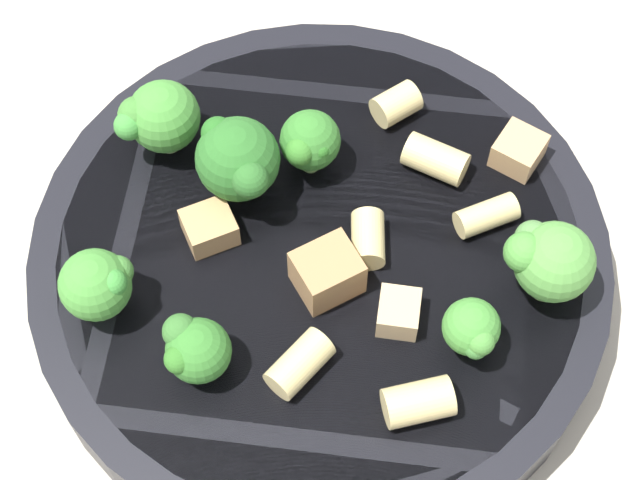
{
  "coord_description": "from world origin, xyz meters",
  "views": [
    {
      "loc": [
        0.11,
        -0.2,
        0.46
      ],
      "look_at": [
        0.0,
        0.0,
        0.05
      ],
      "focal_mm": 60.0,
      "sensor_mm": 36.0,
      "label": 1
    }
  ],
  "objects_px": {
    "broccoli_floret_6": "(238,159)",
    "chicken_chunk_3": "(519,151)",
    "broccoli_floret_2": "(195,349)",
    "broccoli_floret_3": "(549,260)",
    "broccoli_floret_1": "(472,330)",
    "chicken_chunk_1": "(209,227)",
    "pasta_bowl": "(320,266)",
    "rigatoni_5": "(436,159)",
    "chicken_chunk_0": "(327,273)",
    "rigatoni_0": "(418,402)",
    "broccoli_floret_0": "(159,116)",
    "rigatoni_4": "(396,104)",
    "rigatoni_2": "(486,215)",
    "broccoli_floret_4": "(98,284)",
    "chicken_chunk_2": "(399,313)",
    "rigatoni_3": "(300,364)",
    "rigatoni_1": "(368,239)",
    "broccoli_floret_5": "(310,142)"
  },
  "relations": [
    {
      "from": "broccoli_floret_6",
      "to": "chicken_chunk_2",
      "type": "height_order",
      "value": "broccoli_floret_6"
    },
    {
      "from": "broccoli_floret_1",
      "to": "rigatoni_4",
      "type": "height_order",
      "value": "broccoli_floret_1"
    },
    {
      "from": "broccoli_floret_6",
      "to": "chicken_chunk_2",
      "type": "bearing_deg",
      "value": -13.39
    },
    {
      "from": "broccoli_floret_5",
      "to": "rigatoni_2",
      "type": "xyz_separation_m",
      "value": [
        0.09,
        0.01,
        -0.01
      ]
    },
    {
      "from": "chicken_chunk_3",
      "to": "broccoli_floret_5",
      "type": "bearing_deg",
      "value": -147.71
    },
    {
      "from": "broccoli_floret_1",
      "to": "rigatoni_1",
      "type": "xyz_separation_m",
      "value": [
        -0.06,
        0.02,
        -0.01
      ]
    },
    {
      "from": "broccoli_floret_3",
      "to": "rigatoni_2",
      "type": "distance_m",
      "value": 0.05
    },
    {
      "from": "chicken_chunk_2",
      "to": "rigatoni_3",
      "type": "bearing_deg",
      "value": -120.86
    },
    {
      "from": "broccoli_floret_0",
      "to": "chicken_chunk_3",
      "type": "xyz_separation_m",
      "value": [
        0.15,
        0.08,
        -0.02
      ]
    },
    {
      "from": "pasta_bowl",
      "to": "broccoli_floret_5",
      "type": "height_order",
      "value": "broccoli_floret_5"
    },
    {
      "from": "broccoli_floret_6",
      "to": "chicken_chunk_3",
      "type": "height_order",
      "value": "broccoli_floret_6"
    },
    {
      "from": "broccoli_floret_2",
      "to": "broccoli_floret_3",
      "type": "distance_m",
      "value": 0.15
    },
    {
      "from": "rigatoni_4",
      "to": "rigatoni_5",
      "type": "bearing_deg",
      "value": -31.44
    },
    {
      "from": "broccoli_floret_1",
      "to": "chicken_chunk_3",
      "type": "distance_m",
      "value": 0.1
    },
    {
      "from": "rigatoni_3",
      "to": "rigatoni_4",
      "type": "distance_m",
      "value": 0.14
    },
    {
      "from": "rigatoni_2",
      "to": "rigatoni_5",
      "type": "xyz_separation_m",
      "value": [
        -0.03,
        0.01,
        0.0
      ]
    },
    {
      "from": "broccoli_floret_2",
      "to": "rigatoni_5",
      "type": "bearing_deg",
      "value": 73.32
    },
    {
      "from": "broccoli_floret_5",
      "to": "rigatoni_3",
      "type": "distance_m",
      "value": 0.1
    },
    {
      "from": "broccoli_floret_5",
      "to": "broccoli_floret_6",
      "type": "xyz_separation_m",
      "value": [
        -0.02,
        -0.03,
        0.01
      ]
    },
    {
      "from": "pasta_bowl",
      "to": "rigatoni_5",
      "type": "height_order",
      "value": "rigatoni_5"
    },
    {
      "from": "broccoli_floret_1",
      "to": "chicken_chunk_1",
      "type": "xyz_separation_m",
      "value": [
        -0.13,
        -0.01,
        -0.01
      ]
    },
    {
      "from": "broccoli_floret_1",
      "to": "broccoli_floret_3",
      "type": "relative_size",
      "value": 0.73
    },
    {
      "from": "rigatoni_0",
      "to": "chicken_chunk_2",
      "type": "bearing_deg",
      "value": 128.67
    },
    {
      "from": "rigatoni_0",
      "to": "rigatoni_5",
      "type": "relative_size",
      "value": 0.97
    },
    {
      "from": "broccoli_floret_4",
      "to": "rigatoni_0",
      "type": "bearing_deg",
      "value": 10.26
    },
    {
      "from": "broccoli_floret_1",
      "to": "rigatoni_5",
      "type": "xyz_separation_m",
      "value": [
        -0.05,
        0.08,
        -0.01
      ]
    },
    {
      "from": "broccoli_floret_4",
      "to": "rigatoni_0",
      "type": "xyz_separation_m",
      "value": [
        0.14,
        0.03,
        -0.01
      ]
    },
    {
      "from": "broccoli_floret_1",
      "to": "chicken_chunk_0",
      "type": "xyz_separation_m",
      "value": [
        -0.07,
        -0.0,
        -0.01
      ]
    },
    {
      "from": "rigatoni_3",
      "to": "chicken_chunk_2",
      "type": "xyz_separation_m",
      "value": [
        0.03,
        0.04,
        -0.0
      ]
    },
    {
      "from": "broccoli_floret_5",
      "to": "chicken_chunk_2",
      "type": "bearing_deg",
      "value": -34.25
    },
    {
      "from": "rigatoni_0",
      "to": "broccoli_floret_3",
      "type": "bearing_deg",
      "value": 74.75
    },
    {
      "from": "broccoli_floret_3",
      "to": "rigatoni_3",
      "type": "bearing_deg",
      "value": -129.91
    },
    {
      "from": "broccoli_floret_2",
      "to": "rigatoni_2",
      "type": "height_order",
      "value": "broccoli_floret_2"
    },
    {
      "from": "broccoli_floret_0",
      "to": "chicken_chunk_0",
      "type": "xyz_separation_m",
      "value": [
        0.1,
        -0.03,
        -0.01
      ]
    },
    {
      "from": "broccoli_floret_5",
      "to": "broccoli_floret_2",
      "type": "bearing_deg",
      "value": -85.13
    },
    {
      "from": "broccoli_floret_0",
      "to": "chicken_chunk_2",
      "type": "height_order",
      "value": "broccoli_floret_0"
    },
    {
      "from": "broccoli_floret_4",
      "to": "chicken_chunk_2",
      "type": "bearing_deg",
      "value": 26.99
    },
    {
      "from": "pasta_bowl",
      "to": "chicken_chunk_3",
      "type": "distance_m",
      "value": 0.11
    },
    {
      "from": "broccoli_floret_3",
      "to": "broccoli_floret_5",
      "type": "relative_size",
      "value": 1.27
    },
    {
      "from": "broccoli_floret_3",
      "to": "rigatoni_4",
      "type": "xyz_separation_m",
      "value": [
        -0.1,
        0.05,
        -0.02
      ]
    },
    {
      "from": "broccoli_floret_4",
      "to": "rigatoni_3",
      "type": "xyz_separation_m",
      "value": [
        0.09,
        0.02,
        -0.01
      ]
    },
    {
      "from": "rigatoni_2",
      "to": "rigatoni_4",
      "type": "xyz_separation_m",
      "value": [
        -0.06,
        0.03,
        0.0
      ]
    },
    {
      "from": "broccoli_floret_0",
      "to": "rigatoni_4",
      "type": "relative_size",
      "value": 1.91
    },
    {
      "from": "rigatoni_1",
      "to": "chicken_chunk_3",
      "type": "relative_size",
      "value": 1.17
    },
    {
      "from": "broccoli_floret_6",
      "to": "chicken_chunk_3",
      "type": "xyz_separation_m",
      "value": [
        0.11,
        0.08,
        -0.02
      ]
    },
    {
      "from": "chicken_chunk_2",
      "to": "broccoli_floret_0",
      "type": "bearing_deg",
      "value": 169.39
    },
    {
      "from": "broccoli_floret_4",
      "to": "chicken_chunk_0",
      "type": "height_order",
      "value": "broccoli_floret_4"
    },
    {
      "from": "broccoli_floret_0",
      "to": "rigatoni_4",
      "type": "height_order",
      "value": "broccoli_floret_0"
    },
    {
      "from": "broccoli_floret_1",
      "to": "rigatoni_0",
      "type": "height_order",
      "value": "broccoli_floret_1"
    },
    {
      "from": "broccoli_floret_2",
      "to": "broccoli_floret_4",
      "type": "relative_size",
      "value": 0.85
    }
  ]
}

